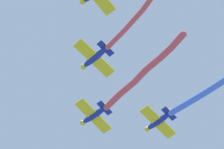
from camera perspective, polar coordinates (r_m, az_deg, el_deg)
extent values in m
ellipsoid|color=navy|center=(68.25, -1.99, -4.53)|extent=(4.17, 2.53, 0.86)
sphere|color=yellow|center=(69.04, -3.28, -5.37)|extent=(0.97, 0.97, 0.73)
ellipsoid|color=black|center=(68.71, -2.32, -4.60)|extent=(1.19, 0.96, 0.46)
cube|color=yellow|center=(68.21, -2.08, -4.64)|extent=(3.84, 6.14, 0.11)
cube|color=navy|center=(67.66, -0.83, -3.73)|extent=(1.72, 2.50, 0.10)
cube|color=yellow|center=(68.06, -0.88, -3.56)|extent=(0.91, 0.50, 1.18)
cylinder|color=#DB4C4C|center=(66.99, 0.11, -2.93)|extent=(2.63, 2.12, 1.06)
cylinder|color=#DB4C4C|center=(66.03, 1.68, -1.51)|extent=(2.80, 2.16, 0.93)
cylinder|color=#DB4C4C|center=(64.91, 3.18, -0.12)|extent=(2.53, 2.24, 1.23)
cylinder|color=#DB4C4C|center=(63.97, 4.64, 1.24)|extent=(2.51, 1.96, 0.84)
cylinder|color=#DB4C4C|center=(63.22, 6.02, 2.45)|extent=(2.18, 1.85, 1.19)
cylinder|color=#DB4C4C|center=(62.32, 7.25, 3.71)|extent=(2.38, 2.18, 1.26)
sphere|color=#DB4C4C|center=(67.44, -0.61, -3.64)|extent=(0.84, 0.84, 0.84)
sphere|color=#DB4C4C|center=(66.56, 0.84, -2.21)|extent=(0.84, 0.84, 0.84)
sphere|color=#DB4C4C|center=(65.52, 2.53, -0.80)|extent=(0.84, 0.84, 0.84)
sphere|color=#DB4C4C|center=(64.31, 3.84, 0.58)|extent=(0.84, 0.84, 0.84)
sphere|color=#DB4C4C|center=(63.64, 5.44, 1.91)|extent=(0.84, 0.84, 0.84)
sphere|color=#DB4C4C|center=(62.82, 6.62, 3.00)|extent=(0.84, 0.84, 0.84)
sphere|color=#DB4C4C|center=(61.84, 7.90, 4.43)|extent=(0.84, 0.84, 0.84)
ellipsoid|color=navy|center=(63.68, -1.88, 1.92)|extent=(4.09, 2.75, 0.86)
sphere|color=yellow|center=(64.39, -3.18, 0.87)|extent=(0.99, 0.99, 0.73)
ellipsoid|color=black|center=(64.14, -2.22, 1.78)|extent=(1.19, 1.00, 0.46)
cube|color=yellow|center=(63.62, -1.98, 1.80)|extent=(4.17, 6.04, 0.11)
cube|color=navy|center=(63.16, -0.72, 2.90)|extent=(1.84, 2.47, 0.10)
cube|color=yellow|center=(63.59, -0.77, 3.04)|extent=(0.89, 0.56, 1.18)
cylinder|color=#DB4C4C|center=(62.63, 0.47, 4.00)|extent=(2.99, 2.14, 1.06)
cylinder|color=#DB4C4C|center=(61.90, 2.45, 6.09)|extent=(3.09, 2.52, 0.76)
sphere|color=#DB4C4C|center=(62.94, -0.49, 3.03)|extent=(0.62, 0.62, 0.62)
sphere|color=#DB4C4C|center=(62.36, 1.45, 4.98)|extent=(0.62, 0.62, 0.62)
sphere|color=#DB4C4C|center=(61.49, 3.48, 7.21)|extent=(0.62, 0.62, 0.62)
ellipsoid|color=navy|center=(69.42, 5.21, -5.17)|extent=(4.11, 2.72, 0.86)
sphere|color=yellow|center=(70.07, 3.93, -6.07)|extent=(0.98, 0.98, 0.73)
ellipsoid|color=black|center=(69.84, 4.85, -5.25)|extent=(1.19, 0.99, 0.46)
cube|color=yellow|center=(69.37, 5.12, -5.29)|extent=(4.11, 6.06, 0.11)
cube|color=navy|center=(68.94, 6.34, -4.33)|extent=(1.82, 2.48, 0.10)
cube|color=yellow|center=(69.33, 6.25, -4.16)|extent=(0.90, 0.55, 1.18)
cylinder|color=#4C75DB|center=(68.43, 7.61, -3.62)|extent=(3.08, 1.89, 0.89)
cylinder|color=#4C75DB|center=(67.92, 9.62, -2.40)|extent=(2.86, 1.82, 0.93)
cylinder|color=#4C75DB|center=(67.59, 11.67, -1.09)|extent=(3.21, 1.96, 1.11)
sphere|color=#4C75DB|center=(68.74, 6.57, -4.24)|extent=(0.84, 0.84, 0.84)
sphere|color=#4C75DB|center=(68.14, 8.66, -3.00)|extent=(0.84, 0.84, 0.84)
sphere|color=#4C75DB|center=(67.72, 10.59, -1.81)|extent=(0.84, 0.84, 0.84)
sphere|color=yellow|center=(60.27, -3.27, 8.07)|extent=(0.96, 0.96, 0.73)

